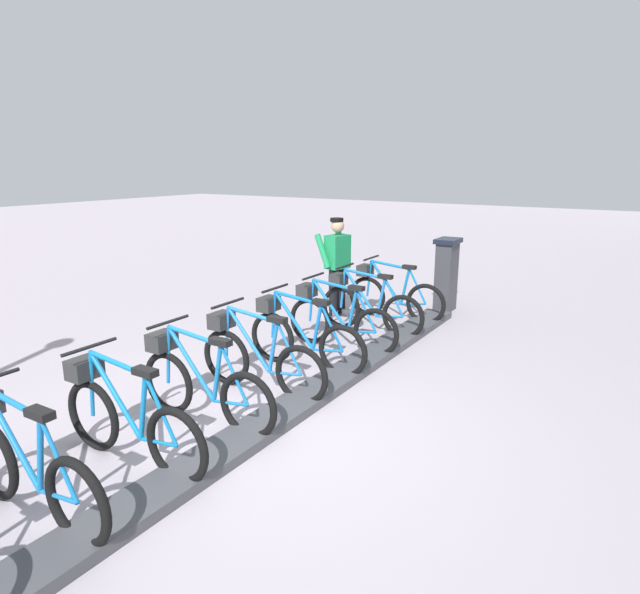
% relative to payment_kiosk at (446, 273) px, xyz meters
% --- Properties ---
extents(ground_plane, '(60.00, 60.00, 0.00)m').
position_rel_payment_kiosk_xyz_m(ground_plane, '(-0.05, 5.26, -0.67)').
color(ground_plane, '#ADA1AB').
extents(dock_rail_base, '(0.44, 9.73, 0.10)m').
position_rel_payment_kiosk_xyz_m(dock_rail_base, '(-0.05, 5.26, -0.62)').
color(dock_rail_base, '#47474C').
rests_on(dock_rail_base, ground).
extents(payment_kiosk, '(0.36, 0.52, 1.28)m').
position_rel_payment_kiosk_xyz_m(payment_kiosk, '(0.00, 0.00, 0.00)').
color(payment_kiosk, '#38383D').
rests_on(payment_kiosk, ground).
extents(bike_docked_0, '(1.72, 0.54, 1.02)m').
position_rel_payment_kiosk_xyz_m(bike_docked_0, '(0.57, 1.00, -0.24)').
color(bike_docked_0, black).
rests_on(bike_docked_0, ground).
extents(bike_docked_1, '(1.72, 0.54, 1.02)m').
position_rel_payment_kiosk_xyz_m(bike_docked_1, '(0.57, 1.89, -0.24)').
color(bike_docked_1, black).
rests_on(bike_docked_1, ground).
extents(bike_docked_2, '(1.72, 0.54, 1.02)m').
position_rel_payment_kiosk_xyz_m(bike_docked_2, '(0.57, 2.79, -0.24)').
color(bike_docked_2, black).
rests_on(bike_docked_2, ground).
extents(bike_docked_3, '(1.72, 0.54, 1.02)m').
position_rel_payment_kiosk_xyz_m(bike_docked_3, '(0.57, 3.68, -0.24)').
color(bike_docked_3, black).
rests_on(bike_docked_3, ground).
extents(bike_docked_4, '(1.72, 0.54, 1.02)m').
position_rel_payment_kiosk_xyz_m(bike_docked_4, '(0.57, 4.57, -0.24)').
color(bike_docked_4, black).
rests_on(bike_docked_4, ground).
extents(bike_docked_5, '(1.72, 0.54, 1.02)m').
position_rel_payment_kiosk_xyz_m(bike_docked_5, '(0.57, 5.46, -0.24)').
color(bike_docked_5, black).
rests_on(bike_docked_5, ground).
extents(bike_docked_6, '(1.72, 0.54, 1.02)m').
position_rel_payment_kiosk_xyz_m(bike_docked_6, '(0.57, 6.36, -0.24)').
color(bike_docked_6, black).
rests_on(bike_docked_6, ground).
extents(bike_docked_7, '(1.72, 0.54, 1.02)m').
position_rel_payment_kiosk_xyz_m(bike_docked_7, '(0.57, 7.25, -0.24)').
color(bike_docked_7, black).
rests_on(bike_docked_7, ground).
extents(worker_near_rack, '(0.54, 0.67, 1.66)m').
position_rel_payment_kiosk_xyz_m(worker_near_rack, '(1.47, 1.28, 0.24)').
color(worker_near_rack, white).
rests_on(worker_near_rack, ground).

